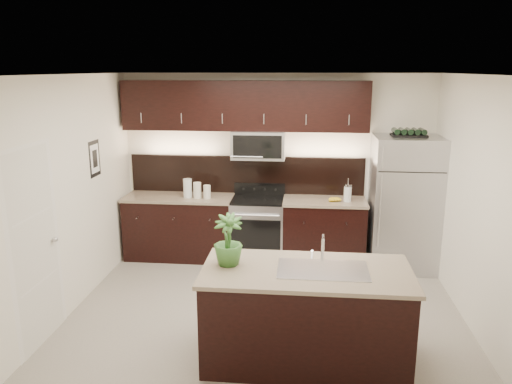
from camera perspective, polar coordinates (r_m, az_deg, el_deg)
ground at (r=5.94m, az=1.06°, el=-13.74°), size 4.50×4.50×0.00m
room_walls at (r=5.34m, az=-0.07°, el=2.44°), size 4.52×4.02×2.71m
counter_run at (r=7.36m, az=-1.39°, el=-4.21°), size 3.51×0.65×0.94m
upper_fixtures at (r=7.16m, az=-1.11°, el=8.96°), size 3.49×0.40×1.66m
island at (r=4.93m, az=5.67°, el=-13.81°), size 1.96×0.96×0.94m
sink_faucet at (r=4.73m, az=7.65°, el=-8.60°), size 0.84×0.50×0.28m
refrigerator at (r=7.25m, az=16.52°, el=-1.24°), size 0.90×0.81×1.87m
wine_rack at (r=7.06m, az=17.07°, el=6.50°), size 0.46×0.29×0.11m
plant at (r=4.74m, az=-3.21°, el=-5.49°), size 0.31×0.31×0.49m
canisters at (r=7.25m, az=-6.99°, el=0.28°), size 0.41×0.15×0.27m
french_press at (r=7.12m, az=10.43°, el=-0.11°), size 0.11×0.11×0.32m
bananas at (r=7.10m, az=8.53°, el=-0.84°), size 0.22×0.19×0.06m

